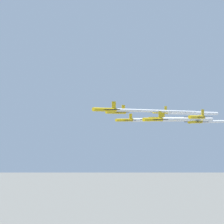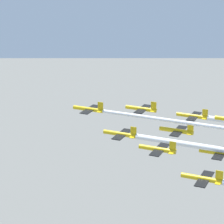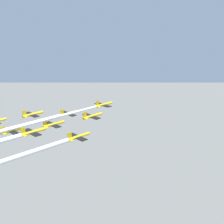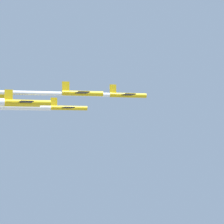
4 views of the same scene
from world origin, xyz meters
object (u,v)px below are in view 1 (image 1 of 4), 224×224
jet_5 (125,120)px  jet_7 (196,122)px  jet_0 (106,110)px  jet_4 (158,118)px  jet_2 (117,112)px  jet_8 (161,112)px  jet_3 (198,117)px  jet_1 (154,119)px

jet_5 → jet_7: bearing=-150.5°
jet_0 → jet_4: 23.01m
jet_2 → jet_4: 13.42m
jet_2 → jet_8: 22.90m
jet_2 → jet_4: (-9.50, 9.28, -1.90)m
jet_0 → jet_7: 35.16m
jet_0 → jet_3: 26.63m
jet_8 → jet_4: bearing=120.5°
jet_0 → jet_2: jet_0 is taller
jet_2 → jet_3: (-6.27, 22.36, -1.49)m
jet_1 → jet_7: size_ratio=1.00×
jet_3 → jet_8: 23.29m
jet_1 → jet_8: 26.67m
jet_7 → jet_1: bearing=90.0°
jet_2 → jet_5: jet_2 is taller
jet_5 → jet_1: bearing=150.5°
jet_4 → jet_5: 13.48m
jet_0 → jet_4: bearing=-90.0°
jet_1 → jet_4: size_ratio=1.00×
jet_2 → jet_7: bearing=-120.5°
jet_8 → jet_7: bearing=180.0°
jet_3 → jet_5: size_ratio=1.00×
jet_0 → jet_3: jet_0 is taller
jet_1 → jet_3: size_ratio=1.00×
jet_2 → jet_3: jet_2 is taller
jet_3 → jet_5: jet_3 is taller
jet_3 → jet_7: (-12.73, -3.79, -1.49)m
jet_3 → jet_8: jet_8 is taller
jet_3 → jet_4: 13.47m
jet_2 → jet_3: bearing=-150.5°
jet_0 → jet_8: 35.00m
jet_7 → jet_0: bearing=78.9°
jet_3 → jet_8: (-15.96, -16.87, 1.79)m
jet_3 → jet_7: bearing=-59.5°
jet_3 → jet_5: 26.95m
jet_4 → jet_0: bearing=90.0°
jet_3 → jet_2: bearing=29.5°
jet_8 → jet_5: bearing=59.5°
jet_3 → jet_8: size_ratio=1.00×
jet_2 → jet_8: bearing=-90.0°
jet_2 → jet_8: jet_8 is taller
jet_0 → jet_2: (-12.73, -3.79, -0.40)m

